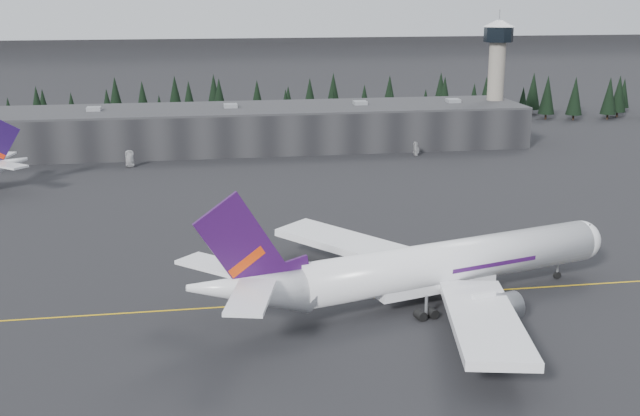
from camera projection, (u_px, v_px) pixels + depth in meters
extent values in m
plane|color=black|center=(341.00, 295.00, 127.57)|extent=(1400.00, 1400.00, 0.00)
cube|color=gold|center=(343.00, 300.00, 125.66)|extent=(400.00, 0.40, 0.02)
cube|color=black|center=(264.00, 128.00, 244.94)|extent=(160.00, 30.00, 12.00)
cube|color=#333335|center=(264.00, 108.00, 243.28)|extent=(160.00, 30.00, 0.60)
cylinder|color=gray|center=(495.00, 89.00, 256.99)|extent=(5.20, 5.20, 32.00)
cylinder|color=black|center=(499.00, 35.00, 252.45)|extent=(9.20, 9.20, 4.50)
cone|color=silver|center=(499.00, 23.00, 251.54)|extent=(10.00, 10.00, 2.00)
cube|color=black|center=(254.00, 107.00, 279.76)|extent=(360.00, 20.00, 15.00)
cylinder|color=white|center=(453.00, 262.00, 124.44)|extent=(51.39, 20.48, 6.72)
sphere|color=white|center=(580.00, 240.00, 135.02)|extent=(6.72, 6.72, 6.72)
cone|color=white|center=(249.00, 289.00, 110.38)|extent=(19.93, 11.58, 9.73)
cube|color=white|center=(362.00, 247.00, 137.30)|extent=(28.18, 28.85, 2.87)
cylinder|color=#999CA2|center=(414.00, 263.00, 135.19)|extent=(8.16, 6.08, 4.25)
cube|color=white|center=(484.00, 320.00, 107.01)|extent=(15.39, 32.56, 2.87)
cylinder|color=#999CA2|center=(496.00, 309.00, 115.64)|extent=(8.16, 6.08, 4.25)
cube|color=#330F49|center=(244.00, 250.00, 108.64)|extent=(13.80, 4.40, 16.68)
cube|color=#E43E0D|center=(246.00, 261.00, 109.18)|extent=(5.42, 2.09, 4.11)
cube|color=white|center=(218.00, 266.00, 114.91)|extent=(12.34, 12.20, 0.56)
cube|color=white|center=(251.00, 297.00, 103.18)|extent=(7.91, 13.18, 0.56)
cylinder|color=black|center=(557.00, 269.00, 134.36)|extent=(0.56, 0.56, 3.36)
cylinder|color=black|center=(392.00, 286.00, 126.80)|extent=(0.56, 0.56, 3.36)
cylinder|color=black|center=(426.00, 308.00, 118.00)|extent=(0.56, 0.56, 3.36)
cube|color=silver|center=(7.00, 165.00, 187.06)|extent=(10.63, 10.00, 0.47)
cube|color=silver|center=(0.00, 157.00, 196.65)|extent=(6.11, 10.99, 0.47)
imported|color=silver|center=(130.00, 165.00, 219.05)|extent=(2.57, 4.94, 1.33)
imported|color=#B9B9BC|center=(416.00, 153.00, 234.10)|extent=(4.40, 2.36, 1.42)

